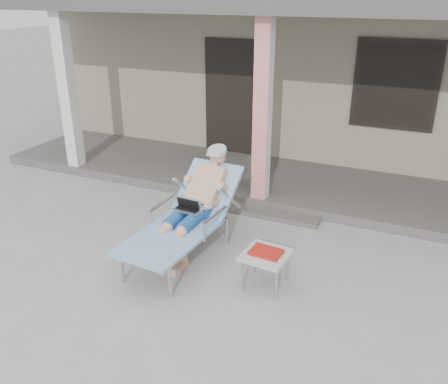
% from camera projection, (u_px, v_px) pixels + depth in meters
% --- Properties ---
extents(ground, '(60.00, 60.00, 0.00)m').
position_uv_depth(ground, '(196.00, 277.00, 5.50)').
color(ground, '#9E9E99').
rests_on(ground, ground).
extents(house, '(10.40, 5.40, 3.30)m').
position_uv_depth(house, '(330.00, 59.00, 10.29)').
color(house, gray).
rests_on(house, ground).
extents(porch_deck, '(10.00, 2.00, 0.15)m').
position_uv_depth(porch_deck, '(277.00, 182.00, 7.99)').
color(porch_deck, '#605B56').
rests_on(porch_deck, ground).
extents(porch_overhang, '(10.00, 2.30, 2.85)m').
position_uv_depth(porch_overhang, '(284.00, 10.00, 6.87)').
color(porch_overhang, silver).
rests_on(porch_overhang, porch_deck).
extents(porch_step, '(2.00, 0.30, 0.07)m').
position_uv_depth(porch_step, '(253.00, 211.00, 7.04)').
color(porch_step, '#605B56').
rests_on(porch_step, ground).
extents(lounger, '(0.87, 2.02, 1.29)m').
position_uv_depth(lounger, '(190.00, 193.00, 5.75)').
color(lounger, '#B7B7BC').
rests_on(lounger, ground).
extents(side_table, '(0.53, 0.53, 0.44)m').
position_uv_depth(side_table, '(266.00, 257.00, 5.20)').
color(side_table, '#B9B9B4').
rests_on(side_table, ground).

